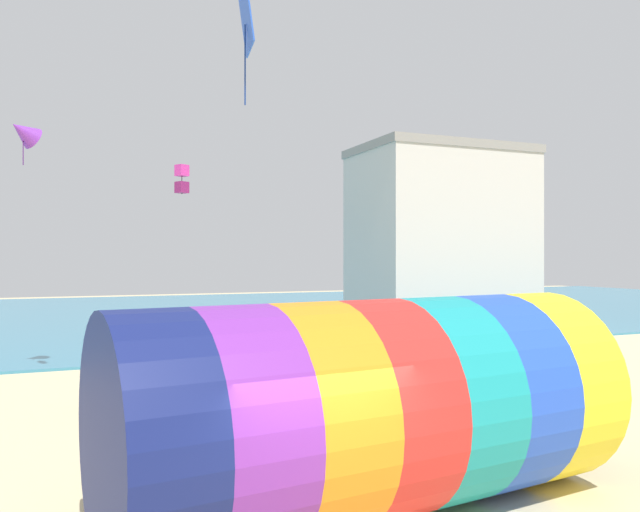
{
  "coord_description": "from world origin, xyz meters",
  "views": [
    {
      "loc": [
        -2.98,
        -6.89,
        3.92
      ],
      "look_at": [
        1.32,
        3.62,
        3.94
      ],
      "focal_mm": 35.0,
      "sensor_mm": 36.0,
      "label": 1
    }
  ],
  "objects": [
    {
      "name": "sea",
      "position": [
        0.0,
        36.35,
        0.05
      ],
      "size": [
        120.0,
        40.0,
        0.1
      ],
      "primitive_type": "cube",
      "color": "teal",
      "rests_on": "ground"
    },
    {
      "name": "bystander_near_water",
      "position": [
        5.39,
        9.32,
        0.91
      ],
      "size": [
        0.37,
        0.42,
        1.76
      ],
      "color": "#726651",
      "rests_on": "ground"
    },
    {
      "name": "kite_purple_delta",
      "position": [
        -4.21,
        14.63,
        7.85
      ],
      "size": [
        1.28,
        1.22,
        1.56
      ],
      "color": "purple"
    },
    {
      "name": "kite_blue_diamond",
      "position": [
        0.27,
        4.94,
        8.74
      ],
      "size": [
        0.39,
        1.11,
        2.66
      ],
      "color": "blue"
    },
    {
      "name": "promenade_building",
      "position": [
        18.23,
        25.51,
        5.3
      ],
      "size": [
        10.17,
        6.87,
        10.59
      ],
      "color": "beige",
      "rests_on": "ground"
    },
    {
      "name": "giant_inflatable_tube",
      "position": [
        1.34,
        1.62,
        1.64
      ],
      "size": [
        8.27,
        4.2,
        3.27
      ],
      "color": "navy",
      "rests_on": "ground"
    },
    {
      "name": "bystander_mid_beach",
      "position": [
        -1.95,
        9.91,
        0.8
      ],
      "size": [
        0.37,
        0.24,
        1.59
      ],
      "color": "black",
      "rests_on": "ground"
    },
    {
      "name": "kite_handler",
      "position": [
        6.36,
        2.35,
        0.87
      ],
      "size": [
        0.31,
        0.41,
        1.7
      ],
      "color": "#383D56",
      "rests_on": "ground"
    },
    {
      "name": "kite_magenta_box",
      "position": [
        0.5,
        13.41,
        6.45
      ],
      "size": [
        0.46,
        0.46,
        0.97
      ],
      "color": "#D1339E"
    }
  ]
}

